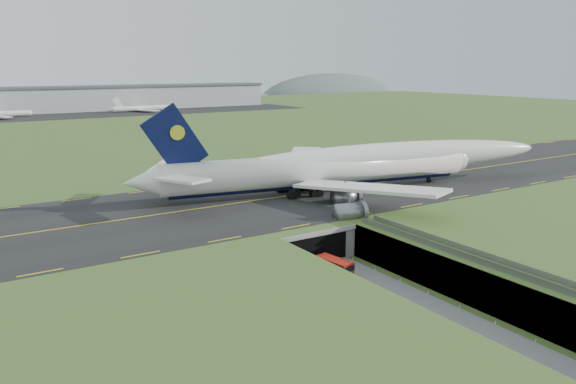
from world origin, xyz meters
TOP-DOWN VIEW (x-y plane):
  - ground at (0.00, 0.00)m, footprint 900.00×900.00m
  - airfield_deck at (0.00, 0.00)m, footprint 800.00×800.00m
  - trench_road at (0.00, -7.50)m, footprint 12.00×75.00m
  - taxiway at (0.00, 33.00)m, footprint 800.00×44.00m
  - tunnel_portal at (0.00, 16.71)m, footprint 17.00×22.30m
  - guideway at (11.00, -19.11)m, footprint 3.00×53.00m
  - jumbo_jet at (25.05, 30.41)m, footprint 102.31×63.64m
  - shuttle_tram at (-1.06, 2.14)m, footprint 3.52×7.08m
  - cargo_terminal at (-0.16, 299.41)m, footprint 320.00×67.00m
  - distant_hills at (64.38, 430.00)m, footprint 700.00×91.00m

SIDE VIEW (x-z plane):
  - distant_hills at x=64.38m, z-range -34.00..26.00m
  - ground at x=0.00m, z-range 0.00..0.00m
  - trench_road at x=0.00m, z-range 0.00..0.20m
  - shuttle_tram at x=-1.06m, z-range 0.15..2.93m
  - airfield_deck at x=0.00m, z-range 0.00..6.00m
  - tunnel_portal at x=0.00m, z-range 0.33..6.33m
  - guideway at x=11.00m, z-range 1.80..8.85m
  - taxiway at x=0.00m, z-range 6.00..6.18m
  - jumbo_jet at x=25.05m, z-range 1.07..22.50m
  - cargo_terminal at x=-0.16m, z-range 6.16..21.76m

